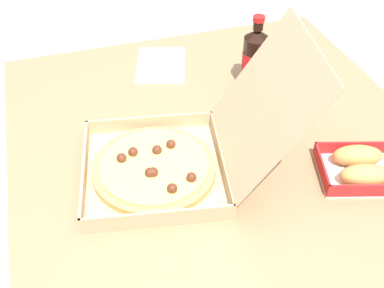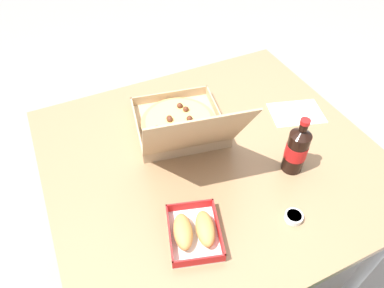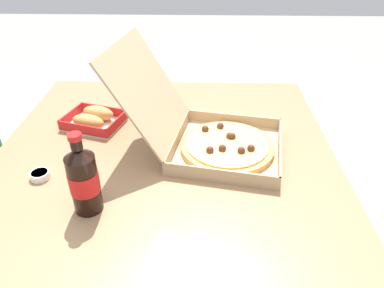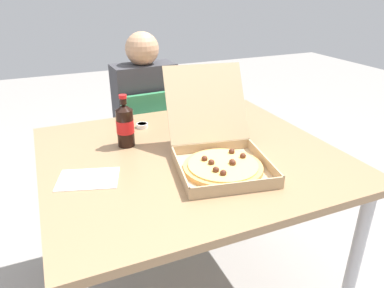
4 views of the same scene
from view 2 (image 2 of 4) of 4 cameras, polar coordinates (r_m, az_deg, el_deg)
name	(u,v)px [view 2 (image 2 of 4)]	position (r m, az deg, el deg)	size (l,w,h in m)	color
ground_plane	(206,253)	(1.90, 2.39, -17.48)	(10.00, 10.00, 0.00)	gray
dining_table	(212,168)	(1.32, 3.27, -4.03)	(1.17, 1.07, 0.76)	#997551
pizza_box_open	(181,124)	(1.31, -1.83, 3.27)	(0.42, 0.56, 0.33)	tan
bread_side_box	(194,231)	(1.05, 0.35, -14.12)	(0.20, 0.22, 0.06)	white
cola_bottle	(297,149)	(1.20, 16.83, -0.82)	(0.07, 0.07, 0.22)	black
paper_menu	(296,113)	(1.49, 16.78, 4.91)	(0.21, 0.15, 0.00)	white
dipping_sauce_cup	(294,217)	(1.13, 16.39, -11.40)	(0.06, 0.06, 0.02)	white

